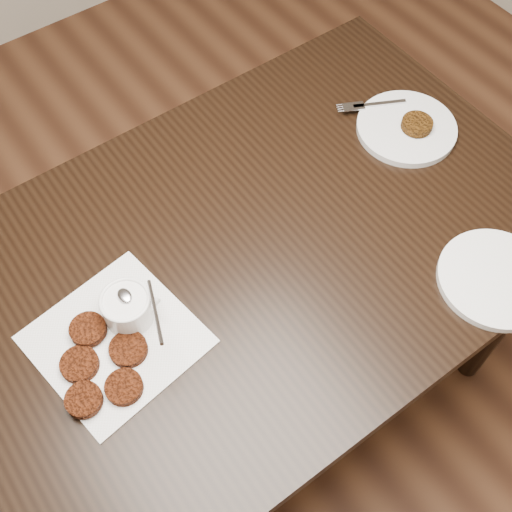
# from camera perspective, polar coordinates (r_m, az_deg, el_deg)

# --- Properties ---
(floor) EXTENTS (4.00, 4.00, 0.00)m
(floor) POSITION_cam_1_polar(r_m,az_deg,el_deg) (1.86, 0.54, -16.12)
(floor) COLOR brown
(floor) RESTS_ON ground
(table) EXTENTS (1.28, 0.82, 0.75)m
(table) POSITION_cam_1_polar(r_m,az_deg,el_deg) (1.57, -0.47, -6.80)
(table) COLOR black
(table) RESTS_ON floor
(napkin) EXTENTS (0.30, 0.30, 0.00)m
(napkin) POSITION_cam_1_polar(r_m,az_deg,el_deg) (1.17, -12.51, -7.35)
(napkin) COLOR white
(napkin) RESTS_ON table
(sauce_ramekin) EXTENTS (0.15, 0.15, 0.13)m
(sauce_ramekin) POSITION_cam_1_polar(r_m,az_deg,el_deg) (1.13, -11.78, -3.81)
(sauce_ramekin) COLOR white
(sauce_ramekin) RESTS_ON napkin
(patty_cluster) EXTENTS (0.27, 0.27, 0.02)m
(patty_cluster) POSITION_cam_1_polar(r_m,az_deg,el_deg) (1.15, -14.16, -9.33)
(patty_cluster) COLOR #61240C
(patty_cluster) RESTS_ON napkin
(plate_with_patty) EXTENTS (0.30, 0.30, 0.03)m
(plate_with_patty) POSITION_cam_1_polar(r_m,az_deg,el_deg) (1.46, 13.45, 11.38)
(plate_with_patty) COLOR silver
(plate_with_patty) RESTS_ON table
(plate_empty) EXTENTS (0.26, 0.26, 0.02)m
(plate_empty) POSITION_cam_1_polar(r_m,az_deg,el_deg) (1.28, 20.76, -1.93)
(plate_empty) COLOR white
(plate_empty) RESTS_ON table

